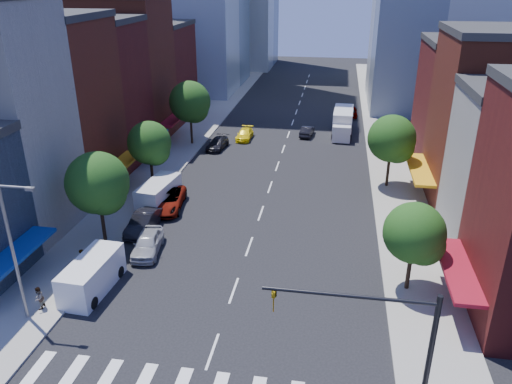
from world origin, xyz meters
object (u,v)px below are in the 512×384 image
cargo_van_near (91,276)px  pedestrian_far (39,298)px  parked_car_third (167,200)px  box_truck (343,123)px  traffic_car_oncoming (307,131)px  cargo_van_far (158,194)px  parked_car_rear (217,144)px  parked_car_second (143,223)px  parked_car_front (148,243)px  traffic_car_far (351,111)px  taxi (245,134)px  pedestrian_near (84,261)px

cargo_van_near → pedestrian_far: bearing=-129.2°
parked_car_third → box_truck: size_ratio=0.73×
cargo_van_near → traffic_car_oncoming: bearing=75.6°
cargo_van_near → pedestrian_far: size_ratio=3.61×
cargo_van_far → parked_car_rear: bearing=91.4°
parked_car_second → cargo_van_far: bearing=96.7°
parked_car_front → cargo_van_near: bearing=-116.5°
traffic_car_far → parked_car_third: bearing=64.9°
traffic_car_far → pedestrian_far: pedestrian_far is taller
parked_car_front → cargo_van_far: 8.42m
parked_car_second → taxi: bearing=83.6°
taxi → pedestrian_near: bearing=-99.0°
parked_car_rear → pedestrian_near: 28.74m
pedestrian_near → cargo_van_far: bearing=-11.7°
cargo_van_far → pedestrian_near: 11.92m
cargo_van_near → cargo_van_far: cargo_van_far is taller
parked_car_front → traffic_car_oncoming: bearing=64.9°
taxi → traffic_car_oncoming: size_ratio=1.12×
parked_car_rear → cargo_van_far: size_ratio=0.79×
parked_car_third → box_truck: 30.00m
cargo_van_far → pedestrian_near: bearing=-89.3°
cargo_van_near → traffic_car_oncoming: size_ratio=1.40×
parked_car_third → cargo_van_near: 13.24m
parked_car_third → traffic_car_far: 38.77m
box_truck → cargo_van_near: bearing=-110.9°
cargo_van_far → pedestrian_near: (-1.27, -11.86, -0.06)m
taxi → traffic_car_oncoming: traffic_car_oncoming is taller
parked_car_rear → traffic_car_far: 24.03m
cargo_van_near → taxi: (3.98, 34.72, -0.50)m
taxi → pedestrian_near: (-5.41, -32.93, 0.45)m
parked_car_front → pedestrian_near: size_ratio=2.50×
parked_car_front → parked_car_second: bearing=108.4°
parked_car_front → cargo_van_far: bearing=96.1°
cargo_van_near → box_truck: (16.37, 38.87, 0.39)m
parked_car_second → parked_car_rear: 21.72m
taxi → pedestrian_near: pedestrian_near is taller
parked_car_second → pedestrian_near: 7.12m
parked_car_second → cargo_van_near: cargo_van_near is taller
parked_car_second → box_truck: box_truck is taller
traffic_car_far → pedestrian_far: bearing=69.1°
cargo_van_far → pedestrian_far: (-2.13, -16.17, -0.23)m
parked_car_second → traffic_car_far: size_ratio=1.00×
traffic_car_oncoming → cargo_van_far: bearing=70.2°
parked_car_second → traffic_car_oncoming: bearing=69.8°
parked_car_third → pedestrian_far: (-3.13, -15.73, 0.10)m
traffic_car_oncoming → traffic_car_far: traffic_car_far is taller
traffic_car_far → traffic_car_oncoming: bearing=62.4°
traffic_car_far → pedestrian_far: 54.45m
parked_car_front → pedestrian_near: 4.95m
traffic_car_far → box_truck: size_ratio=0.58×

